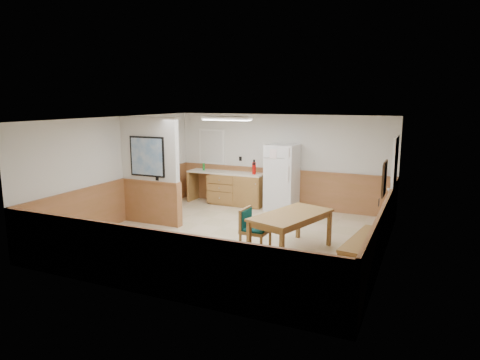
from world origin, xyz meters
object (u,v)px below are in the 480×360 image
at_px(refrigerator, 282,178).
at_px(fire_extinguisher, 254,168).
at_px(dining_chair, 251,227).
at_px(dining_table, 291,219).
at_px(dining_bench, 362,243).
at_px(soap_bottle, 204,167).

xyz_separation_m(refrigerator, fire_extinguisher, (-0.79, 0.01, 0.20)).
bearing_deg(dining_chair, dining_table, 25.86).
height_order(dining_bench, soap_bottle, soap_bottle).
distance_m(dining_table, fire_extinguisher, 3.58).
bearing_deg(dining_chair, soap_bottle, 133.24).
xyz_separation_m(refrigerator, dining_chair, (0.48, -3.25, -0.38)).
distance_m(fire_extinguisher, soap_bottle, 1.56).
height_order(refrigerator, fire_extinguisher, refrigerator).
bearing_deg(dining_bench, dining_chair, -163.25).
height_order(refrigerator, dining_bench, refrigerator).
bearing_deg(dining_chair, fire_extinguisher, 113.87).
relative_size(dining_table, fire_extinguisher, 4.78).
xyz_separation_m(refrigerator, dining_bench, (2.51, -2.93, -0.52)).
bearing_deg(soap_bottle, dining_table, -40.22).
distance_m(refrigerator, dining_bench, 3.89).
height_order(dining_bench, fire_extinguisher, fire_extinguisher).
relative_size(fire_extinguisher, soap_bottle, 1.94).
distance_m(dining_bench, soap_bottle, 5.74).
bearing_deg(dining_chair, refrigerator, 100.92).
bearing_deg(dining_table, dining_chair, -139.15).
height_order(dining_chair, soap_bottle, soap_bottle).
xyz_separation_m(dining_chair, fire_extinguisher, (-1.27, 3.26, 0.58)).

